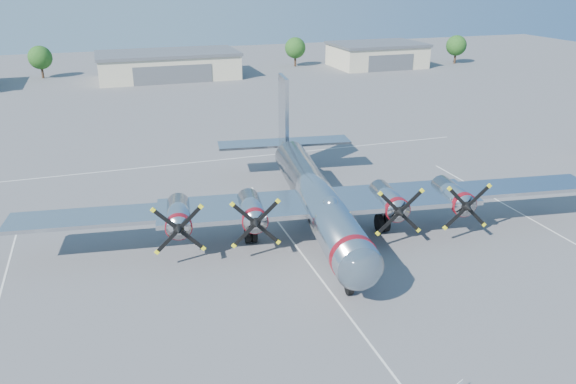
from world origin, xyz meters
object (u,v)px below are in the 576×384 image
object	(u,v)px
tree_far_east	(456,46)
main_bomber_b29	(312,226)
hangar_east	(377,55)
tree_west	(40,58)
hangar_center	(168,65)
tree_east	(295,48)

from	to	relation	value
tree_far_east	main_bomber_b29	bearing A→B (deg)	-130.78
hangar_east	tree_far_east	distance (m)	20.15
tree_west	hangar_east	bearing A→B (deg)	-6.28
tree_far_east	tree_west	bearing A→B (deg)	173.86
hangar_center	tree_west	distance (m)	26.30
hangar_center	tree_west	size ratio (longest dim) A/B	4.31
tree_far_east	hangar_east	bearing A→B (deg)	174.39
tree_far_east	tree_east	bearing A→B (deg)	168.11
hangar_center	tree_east	world-z (taller)	tree_east
hangar_east	tree_west	bearing A→B (deg)	173.72
hangar_center	tree_far_east	distance (m)	68.05
hangar_center	tree_east	xyz separation A→B (m)	(30.00, 6.04, 1.51)
hangar_center	hangar_east	distance (m)	48.00
tree_east	main_bomber_b29	distance (m)	88.25
tree_west	tree_far_east	world-z (taller)	same
tree_west	main_bomber_b29	bearing A→B (deg)	-72.15
hangar_center	hangar_east	bearing A→B (deg)	0.00
hangar_center	tree_east	distance (m)	30.64
tree_west	main_bomber_b29	size ratio (longest dim) A/B	0.14
tree_east	main_bomber_b29	size ratio (longest dim) A/B	0.14
main_bomber_b29	hangar_east	bearing A→B (deg)	67.49
tree_east	tree_far_east	bearing A→B (deg)	-11.89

